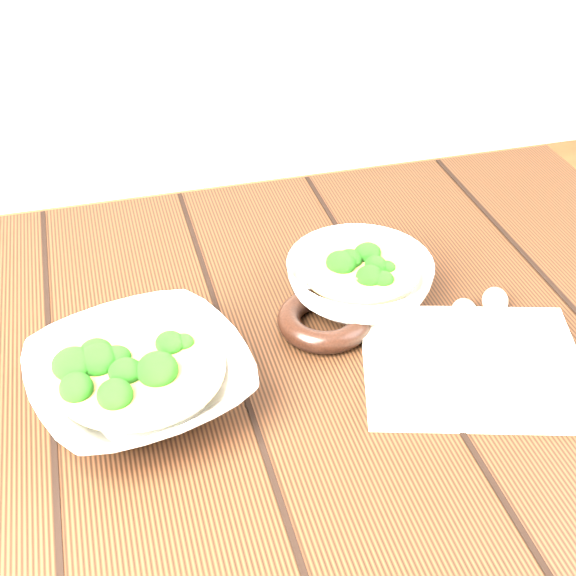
{
  "coord_description": "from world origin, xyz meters",
  "views": [
    {
      "loc": [
        -0.14,
        -0.67,
        1.35
      ],
      "look_at": [
        0.06,
        0.06,
        0.8
      ],
      "focal_mm": 50.0,
      "sensor_mm": 36.0,
      "label": 1
    }
  ],
  "objects_px": {
    "soup_bowl_back": "(359,279)",
    "napkin": "(472,365)",
    "soup_bowl_front": "(140,378)",
    "table": "(255,434)",
    "trivet": "(324,320)"
  },
  "relations": [
    {
      "from": "trivet",
      "to": "napkin",
      "type": "distance_m",
      "value": 0.18
    },
    {
      "from": "table",
      "to": "trivet",
      "type": "height_order",
      "value": "trivet"
    },
    {
      "from": "table",
      "to": "soup_bowl_back",
      "type": "relative_size",
      "value": 5.33
    },
    {
      "from": "soup_bowl_back",
      "to": "napkin",
      "type": "distance_m",
      "value": 0.18
    },
    {
      "from": "soup_bowl_back",
      "to": "trivet",
      "type": "bearing_deg",
      "value": -142.5
    },
    {
      "from": "soup_bowl_front",
      "to": "table",
      "type": "bearing_deg",
      "value": 13.82
    },
    {
      "from": "table",
      "to": "soup_bowl_back",
      "type": "bearing_deg",
      "value": 26.72
    },
    {
      "from": "trivet",
      "to": "soup_bowl_back",
      "type": "bearing_deg",
      "value": 37.5
    },
    {
      "from": "soup_bowl_back",
      "to": "napkin",
      "type": "height_order",
      "value": "soup_bowl_back"
    },
    {
      "from": "table",
      "to": "napkin",
      "type": "relative_size",
      "value": 5.03
    },
    {
      "from": "soup_bowl_front",
      "to": "trivet",
      "type": "xyz_separation_m",
      "value": [
        0.22,
        0.06,
        -0.02
      ]
    },
    {
      "from": "soup_bowl_front",
      "to": "napkin",
      "type": "height_order",
      "value": "soup_bowl_front"
    },
    {
      "from": "soup_bowl_front",
      "to": "soup_bowl_back",
      "type": "distance_m",
      "value": 0.3
    },
    {
      "from": "soup_bowl_front",
      "to": "napkin",
      "type": "relative_size",
      "value": 1.13
    },
    {
      "from": "table",
      "to": "trivet",
      "type": "distance_m",
      "value": 0.17
    }
  ]
}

